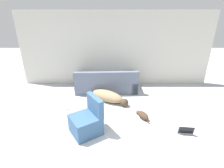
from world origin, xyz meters
TOP-DOWN VIEW (x-y plane):
  - ground_plane at (0.00, 0.00)m, footprint 20.00×20.00m
  - wall_back at (0.00, 3.61)m, footprint 6.80×0.06m
  - couch at (-0.33, 2.98)m, footprint 2.12×0.99m
  - dog at (-0.24, 2.17)m, footprint 1.37×0.94m
  - cat at (0.67, 1.27)m, footprint 0.35×0.54m
  - laptop_open at (1.53, 0.54)m, footprint 0.39×0.34m
  - book_cream at (-1.44, 1.72)m, footprint 0.22×0.22m
  - side_chair at (-0.70, 0.71)m, footprint 0.85×0.85m

SIDE VIEW (x-z plane):
  - ground_plane at x=0.00m, z-range 0.00..0.00m
  - book_cream at x=-1.44m, z-range 0.00..0.02m
  - laptop_open at x=1.53m, z-range -0.04..0.20m
  - cat at x=0.67m, z-range 0.00..0.17m
  - dog at x=-0.24m, z-range 0.00..0.33m
  - couch at x=-0.33m, z-range -0.14..0.65m
  - side_chair at x=-0.70m, z-range -0.14..0.72m
  - wall_back at x=0.00m, z-range 0.00..2.61m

